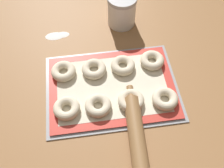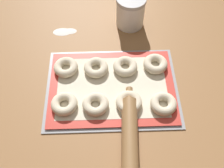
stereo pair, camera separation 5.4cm
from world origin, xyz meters
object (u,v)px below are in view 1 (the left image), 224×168
object	(u,v)px
bagel_front_far_right	(165,99)
bagel_back_mid_left	(94,69)
bagel_back_far_right	(152,60)
baking_tray	(112,87)
bagel_front_far_left	(67,108)
bagel_front_mid_right	(131,101)
flour_canister	(122,10)
bagel_back_far_left	(63,71)
bagel_back_mid_right	(123,65)
rolling_pin	(138,149)
bagel_front_mid_left	(98,106)

from	to	relation	value
bagel_front_far_right	bagel_back_mid_left	size ratio (longest dim) A/B	1.00
bagel_back_far_right	baking_tray	bearing A→B (deg)	-152.84
bagel_front_far_left	bagel_front_mid_right	world-z (taller)	same
bagel_front_mid_right	flour_canister	xyz separation A→B (m)	(0.03, 0.40, 0.04)
bagel_back_far_left	bagel_front_mid_right	bearing A→B (deg)	-34.86
bagel_back_far_right	bagel_back_mid_left	bearing A→B (deg)	-177.42
bagel_back_far_left	bagel_front_far_left	bearing A→B (deg)	-88.28
bagel_front_far_right	bagel_back_mid_right	bearing A→B (deg)	126.41
bagel_back_far_left	baking_tray	bearing A→B (deg)	-25.34
bagel_back_far_left	rolling_pin	distance (m)	0.39
bagel_back_far_left	bagel_back_far_right	bearing A→B (deg)	0.83
bagel_back_far_left	bagel_back_mid_left	size ratio (longest dim) A/B	1.00
bagel_front_mid_left	flour_canister	bearing A→B (deg)	70.45
bagel_back_mid_left	rolling_pin	bearing A→B (deg)	-72.28
bagel_back_far_left	bagel_back_mid_right	bearing A→B (deg)	-0.91
baking_tray	bagel_front_far_left	xyz separation A→B (m)	(-0.16, -0.07, 0.02)
bagel_front_far_left	flour_canister	distance (m)	0.48
bagel_front_far_left	bagel_front_mid_right	xyz separation A→B (m)	(0.22, -0.00, 0.00)
bagel_front_mid_right	rolling_pin	world-z (taller)	rolling_pin
bagel_front_mid_left	rolling_pin	xyz separation A→B (m)	(0.10, -0.17, 0.00)
bagel_back_far_left	bagel_back_far_right	distance (m)	0.33
bagel_back_far_left	bagel_back_mid_left	bearing A→B (deg)	-2.63
bagel_back_far_left	bagel_front_far_right	bearing A→B (deg)	-25.96
rolling_pin	bagel_front_far_right	bearing A→B (deg)	52.34
bagel_front_mid_left	bagel_front_mid_right	size ratio (longest dim) A/B	1.00
bagel_front_far_right	flour_canister	bearing A→B (deg)	101.54
bagel_back_far_left	flour_canister	xyz separation A→B (m)	(0.25, 0.25, 0.04)
bagel_back_mid_left	bagel_front_mid_left	bearing A→B (deg)	-90.59
bagel_front_mid_right	bagel_back_far_right	size ratio (longest dim) A/B	1.00
bagel_front_mid_left	bagel_front_mid_right	world-z (taller)	same
rolling_pin	bagel_back_far_left	bearing A→B (deg)	123.31
bagel_front_mid_right	rolling_pin	distance (m)	0.17
bagel_back_far_left	rolling_pin	world-z (taller)	rolling_pin
bagel_front_far_right	bagel_back_mid_left	xyz separation A→B (m)	(-0.23, 0.16, 0.00)
bagel_front_far_right	baking_tray	bearing A→B (deg)	153.44
bagel_back_mid_left	bagel_front_far_right	bearing A→B (deg)	-35.13
bagel_front_far_left	bagel_back_mid_left	bearing A→B (deg)	54.37
baking_tray	bagel_front_mid_right	world-z (taller)	bagel_front_mid_right
baking_tray	bagel_front_far_left	world-z (taller)	bagel_front_far_left
baking_tray	bagel_front_far_right	bearing A→B (deg)	-26.56
baking_tray	rolling_pin	bearing A→B (deg)	-79.39
baking_tray	flour_canister	bearing A→B (deg)	75.21
baking_tray	bagel_front_mid_left	bearing A→B (deg)	-126.21
flour_canister	rolling_pin	world-z (taller)	flour_canister
bagel_back_far_right	rolling_pin	distance (m)	0.35
bagel_front_far_left	bagel_back_mid_right	world-z (taller)	same
bagel_front_far_left	bagel_back_far_right	size ratio (longest dim) A/B	1.00
bagel_front_far_left	bagel_back_far_left	xyz separation A→B (m)	(-0.00, 0.15, 0.00)
bagel_front_far_left	flour_canister	xyz separation A→B (m)	(0.25, 0.40, 0.04)
bagel_back_far_right	flour_canister	xyz separation A→B (m)	(-0.08, 0.24, 0.04)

